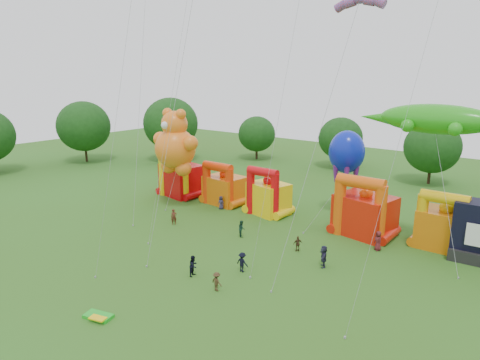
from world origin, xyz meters
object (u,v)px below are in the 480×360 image
Objects in this scene: bouncy_castle_0 at (180,177)px; teddy_bear_kite at (175,146)px; bouncy_castle_2 at (267,196)px; octopus_kite at (342,165)px; spectator_0 at (221,203)px; spectator_4 at (298,244)px; gecko_kite at (443,176)px.

teddy_bear_kite reaches higher than bouncy_castle_0.
bouncy_castle_2 is 0.54× the size of octopus_kite.
octopus_kite is 15.40m from spectator_0.
bouncy_castle_0 is at bearing 131.41° from teddy_bear_kite.
spectator_0 is at bearing -72.75° from spectator_4.
spectator_0 is at bearing -8.44° from bouncy_castle_0.
bouncy_castle_2 is at bearing 14.84° from spectator_0.
spectator_4 is at bearing -83.05° from octopus_kite.
bouncy_castle_0 is at bearing -165.35° from octopus_kite.
gecko_kite is (33.29, 0.12, 5.17)m from bouncy_castle_0.
spectator_0 is 15.18m from spectator_4.
octopus_kite is at bearing -135.35° from spectator_4.
gecko_kite is 8.36× the size of spectator_0.
gecko_kite reaches higher than spectator_4.
teddy_bear_kite is at bearing -154.71° from bouncy_castle_2.
gecko_kite is 9.22× the size of spectator_4.
octopus_kite reaches higher than bouncy_castle_0.
spectator_4 is at bearing -26.69° from spectator_0.
gecko_kite reaches higher than teddy_bear_kite.
octopus_kite is 7.14× the size of spectator_4.
bouncy_castle_0 is 1.14× the size of bouncy_castle_2.
octopus_kite is (21.23, 5.55, 3.61)m from bouncy_castle_0.
gecko_kite reaches higher than octopus_kite.
spectator_4 is at bearing -7.45° from teddy_bear_kite.
teddy_bear_kite reaches higher than bouncy_castle_2.
octopus_kite reaches higher than bouncy_castle_2.
bouncy_castle_2 is 3.52× the size of spectator_0.
bouncy_castle_0 reaches higher than bouncy_castle_2.
bouncy_castle_2 is at bearing -92.89° from spectator_4.
bouncy_castle_2 is 0.47× the size of teddy_bear_kite.
teddy_bear_kite is 20.18m from octopus_kite.
spectator_0 is (4.91, 2.80, -7.08)m from teddy_bear_kite.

